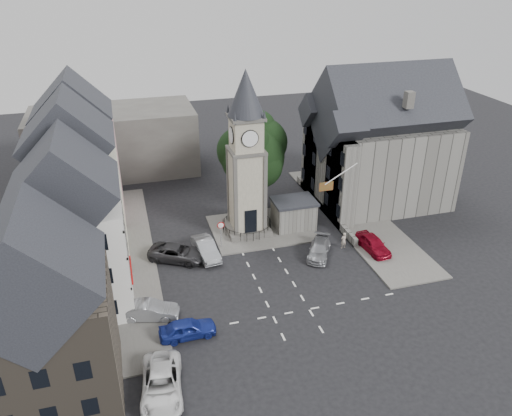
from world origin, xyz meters
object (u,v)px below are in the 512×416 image
object	(u,v)px
clock_tower	(246,156)
car_east_red	(373,244)
car_west_blue	(188,329)
stone_shelter	(294,214)
pedestrian	(344,240)

from	to	relation	value
clock_tower	car_east_red	bearing A→B (deg)	-33.31
car_west_blue	clock_tower	bearing A→B (deg)	-31.87
clock_tower	stone_shelter	world-z (taller)	clock_tower
stone_shelter	pedestrian	bearing A→B (deg)	-58.35
car_east_red	pedestrian	world-z (taller)	pedestrian
car_west_blue	pedestrian	distance (m)	18.21
car_east_red	pedestrian	bearing A→B (deg)	149.09
car_west_blue	car_east_red	distance (m)	19.99
clock_tower	car_west_blue	bearing A→B (deg)	-120.37
stone_shelter	car_west_blue	xyz separation A→B (m)	(-13.00, -13.50, -0.84)
clock_tower	car_west_blue	world-z (taller)	clock_tower
clock_tower	stone_shelter	xyz separation A→B (m)	(4.80, -0.49, -6.57)
stone_shelter	car_east_red	world-z (taller)	stone_shelter
clock_tower	car_east_red	distance (m)	14.56
clock_tower	car_east_red	size ratio (longest dim) A/B	3.71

